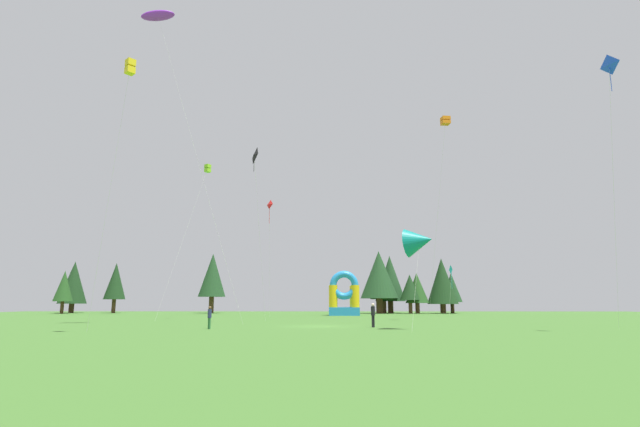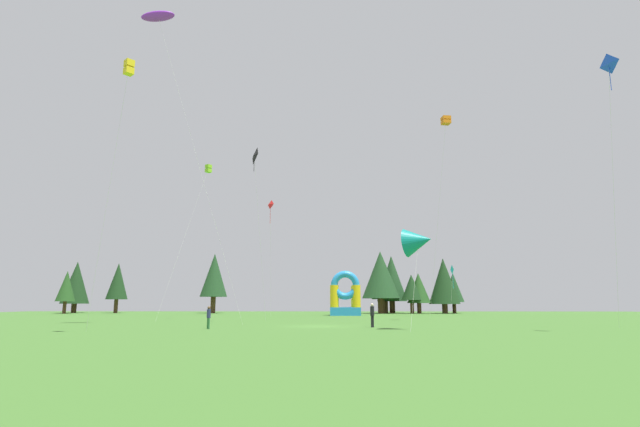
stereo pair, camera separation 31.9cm
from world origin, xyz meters
The scene contains 24 objects.
ground_plane centered at (0.00, 0.00, 0.00)m, with size 120.00×120.00×0.00m, color #3D6B28.
kite_red_diamond centered at (-6.75, 22.03, 13.89)m, with size 0.83×2.87×14.51m.
kite_lime_box centered at (-13.05, 14.98, 16.85)m, with size 3.70×5.40×17.38m.
kite_yellow_box centered at (-11.93, -9.84, 16.61)m, with size 2.86×2.65×17.18m.
kite_cyan_diamond centered at (17.42, 27.37, 6.01)m, with size 0.99×1.48×6.53m.
kite_teal_delta centered at (7.11, -4.90, 6.01)m, with size 2.71×3.59×7.12m.
kite_blue_diamond centered at (19.23, -8.60, 16.96)m, with size 2.49×6.17×17.63m.
kite_orange_box centered at (13.25, 10.54, 20.73)m, with size 1.53×8.00×21.19m.
kite_purple_parafoil centered at (-14.73, 1.53, 27.59)m, with size 9.96×1.91×28.33m.
kite_black_diamond centered at (-6.50, 6.74, 15.76)m, with size 1.63×3.77×16.49m.
person_far_side centered at (4.08, -1.67, 1.04)m, with size 0.42×0.42×1.76m.
person_near_camera centered at (-7.53, -4.18, 0.93)m, with size 0.38×0.38×1.56m.
inflatable_red_slide centered at (2.95, 30.44, 2.20)m, with size 4.20×4.63×6.12m.
tree_row_0 centered at (-43.46, 45.68, 5.17)m, with size 4.72×4.72×8.83m.
tree_row_1 centered at (-42.06, 40.12, 4.36)m, with size 3.00×3.00×6.86m.
tree_row_2 centered at (-35.82, 44.93, 5.34)m, with size 3.58×3.58×8.49m.
tree_row_3 centered at (-18.94, 44.19, 6.31)m, with size 4.57×4.57×10.02m.
tree_row_4 centered at (9.24, 42.95, 6.29)m, with size 6.26×6.26×10.24m.
tree_row_5 centered at (10.13, 44.56, 5.14)m, with size 4.58×4.58×8.07m.
tree_row_6 centered at (11.41, 45.84, 5.82)m, with size 5.18×5.18×9.74m.
tree_row_7 centered at (14.16, 42.07, 4.18)m, with size 3.39×3.39×6.31m.
tree_row_8 centered at (15.44, 42.77, 4.10)m, with size 3.84×3.84×6.59m.
tree_row_9 centered at (19.71, 43.14, 5.26)m, with size 5.05×5.05×9.06m.
tree_row_10 centered at (21.67, 44.83, 4.23)m, with size 3.42×3.42×6.72m.
Camera 2 is at (1.06, -38.54, 1.85)m, focal length 27.24 mm.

